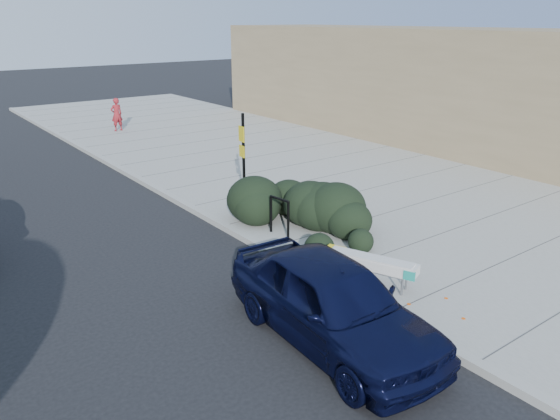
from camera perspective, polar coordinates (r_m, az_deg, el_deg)
The scene contains 10 objects.
ground at distance 12.32m, azimuth 4.28°, elevation -7.59°, with size 120.00×120.00×0.00m, color black.
sidewalk_near at distance 19.26m, azimuth 7.07°, elevation 2.69°, with size 11.20×50.00×0.15m, color gray.
curb_near at distance 16.05m, azimuth -7.52°, elevation -0.76°, with size 0.22×50.00×0.17m, color #9E9E99.
building_near at distance 24.25m, azimuth 25.55°, elevation 10.66°, with size 6.00×36.00×5.00m, color #806C4C.
bench at distance 11.86m, azimuth 9.29°, elevation -5.43°, with size 1.18×2.12×0.63m.
bike_rack at distance 14.25m, azimuth -0.05°, elevation -0.29°, with size 0.15×0.71×1.04m.
sign_post at distance 16.19m, azimuth -3.88°, elevation 5.72°, with size 0.12×0.33×2.85m.
hedge at distance 14.61m, azimuth 2.37°, elevation 0.91°, with size 2.12×4.24×1.59m, color black.
sedan_navy at distance 9.92m, azimuth 5.50°, elevation -9.49°, with size 1.90×4.73×1.61m, color black.
pedestrian at distance 29.06m, azimuth -16.70°, elevation 9.54°, with size 0.60×0.39×1.65m, color maroon.
Camera 1 is at (-7.32, -8.18, 5.60)m, focal length 35.00 mm.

